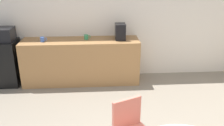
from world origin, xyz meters
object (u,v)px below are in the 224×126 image
at_px(microwave, 1,35).
at_px(mug_white, 42,39).
at_px(coffee_maker, 120,32).
at_px(chair_coral, 130,125).
at_px(mug_green, 86,37).
at_px(mug_red, 119,36).
at_px(mini_fridge, 5,63).

height_order(microwave, mug_white, microwave).
relative_size(mug_white, coffee_maker, 0.40).
bearing_deg(microwave, chair_coral, -46.60).
distance_m(mug_green, mug_red, 0.65).
bearing_deg(microwave, mug_white, -4.65).
bearing_deg(mug_green, chair_coral, -76.53).
relative_size(mug_white, mug_red, 1.00).
bearing_deg(mini_fridge, mug_green, 1.77).
xyz_separation_m(mug_white, coffee_maker, (1.52, 0.06, 0.11)).
xyz_separation_m(mug_white, mug_green, (0.85, 0.12, 0.00)).
bearing_deg(mini_fridge, mug_red, 1.68).
distance_m(mug_white, mug_red, 1.50).
height_order(mini_fridge, microwave, microwave).
distance_m(microwave, coffee_maker, 2.32).
distance_m(mini_fridge, mug_white, 0.94).
height_order(microwave, mug_red, microwave).
height_order(mug_green, mug_red, same).
relative_size(microwave, coffee_maker, 1.50).
bearing_deg(coffee_maker, mug_green, 175.69).
bearing_deg(chair_coral, mug_green, 103.47).
bearing_deg(mug_red, microwave, -178.32).
xyz_separation_m(chair_coral, mug_white, (-1.42, 2.28, 0.43)).
bearing_deg(coffee_maker, chair_coral, -92.47).
bearing_deg(mug_white, coffee_maker, 2.45).
height_order(chair_coral, mug_white, mug_white).
bearing_deg(microwave, mug_red, 1.68).
height_order(microwave, chair_coral, microwave).
height_order(mini_fridge, coffee_maker, coffee_maker).
bearing_deg(mug_green, mug_red, 1.46).
height_order(chair_coral, mug_red, mug_red).
bearing_deg(mug_green, microwave, -178.23).
xyz_separation_m(mug_green, coffee_maker, (0.68, -0.05, 0.11)).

